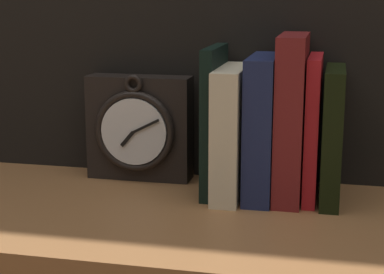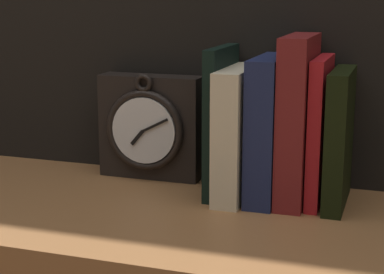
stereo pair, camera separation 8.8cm
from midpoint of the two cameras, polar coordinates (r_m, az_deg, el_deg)
clock at (r=1.06m, az=-7.11°, el=0.78°), size 0.17×0.06×0.18m
book_slot0_black at (r=0.98m, az=-0.59°, el=1.48°), size 0.02×0.14×0.23m
book_slot1_cream at (r=0.97m, az=0.96°, el=0.43°), size 0.04×0.16×0.20m
book_slot2_navy at (r=0.96m, az=3.69°, el=0.86°), size 0.04×0.15×0.21m
book_slot3_maroon at (r=0.96m, az=6.23°, el=1.69°), size 0.04×0.15×0.25m
book_slot4_red at (r=0.96m, az=8.15°, el=0.77°), size 0.02×0.13×0.21m
book_slot5_black at (r=0.96m, az=9.84°, el=0.15°), size 0.03×0.14×0.20m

